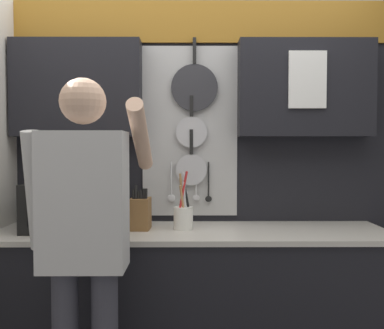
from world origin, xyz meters
name	(u,v)px	position (x,y,z in m)	size (l,w,h in m)	color
base_cabinet_counter	(193,306)	(0.00, 0.00, 0.45)	(2.29, 0.62, 0.90)	black
back_wall_unit	(193,143)	(0.00, 0.28, 1.41)	(2.86, 0.22, 2.32)	black
microwave	(73,206)	(-0.71, 0.02, 1.04)	(0.51, 0.39, 0.28)	black
knife_block	(141,213)	(-0.31, 0.02, 0.99)	(0.12, 0.16, 0.27)	brown
utensil_crock	(183,214)	(-0.06, 0.02, 0.98)	(0.11, 0.11, 0.35)	white
person	(85,229)	(-0.50, -0.56, 1.01)	(0.54, 0.61, 1.69)	#383842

